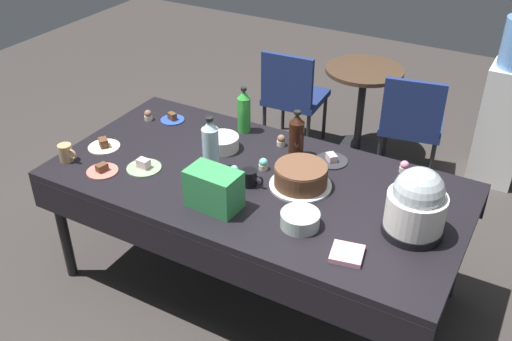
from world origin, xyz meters
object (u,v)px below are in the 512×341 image
at_px(dessert_plate_charcoal, 331,160).
at_px(maroon_chair_right, 412,120).
at_px(cupcake_lemon, 281,140).
at_px(coffee_mug_red, 419,193).
at_px(maroon_chair_left, 293,93).
at_px(coffee_mug_tan, 66,153).
at_px(ceramic_snack_bowl, 222,143).
at_px(round_cafe_table, 362,95).
at_px(coffee_mug_black, 250,178).
at_px(dessert_plate_sage, 144,166).
at_px(soda_bottle_lime_soda, 244,111).
at_px(potluck_table, 256,188).
at_px(dessert_plate_coral, 102,170).
at_px(slow_cooker, 416,205).
at_px(cupcake_berry, 234,172).
at_px(frosted_layer_cake, 301,177).
at_px(water_cooler, 507,108).
at_px(cupcake_cocoa, 148,115).
at_px(dessert_plate_cobalt, 172,119).
at_px(cupcake_rose, 263,164).
at_px(soda_carton, 214,189).
at_px(dessert_plate_cream, 104,145).
at_px(glass_salad_bowl, 300,219).
at_px(cupcake_vanilla, 404,167).

distance_m(dessert_plate_charcoal, maroon_chair_right, 1.25).
xyz_separation_m(dessert_plate_charcoal, cupcake_lemon, (-0.32, 0.03, 0.02)).
bearing_deg(maroon_chair_right, coffee_mug_red, -73.86).
bearing_deg(maroon_chair_left, coffee_mug_tan, -103.46).
height_order(ceramic_snack_bowl, round_cafe_table, ceramic_snack_bowl).
xyz_separation_m(cupcake_lemon, coffee_mug_black, (0.05, -0.45, 0.01)).
bearing_deg(dessert_plate_sage, soda_bottle_lime_soda, 67.97).
relative_size(coffee_mug_black, maroon_chair_left, 0.14).
relative_size(potluck_table, dessert_plate_coral, 12.98).
distance_m(slow_cooker, cupcake_berry, 0.97).
distance_m(potluck_table, cupcake_lemon, 0.39).
bearing_deg(frosted_layer_cake, water_cooler, 67.70).
bearing_deg(frosted_layer_cake, dessert_plate_sage, -162.26).
bearing_deg(water_cooler, cupcake_cocoa, -139.39).
xyz_separation_m(dessert_plate_charcoal, dessert_plate_coral, (-1.03, -0.70, 0.00)).
relative_size(potluck_table, water_cooler, 1.77).
height_order(cupcake_berry, coffee_mug_tan, coffee_mug_tan).
bearing_deg(slow_cooker, dessert_plate_cobalt, 167.17).
xyz_separation_m(cupcake_rose, maroon_chair_left, (-0.53, 1.47, -0.29)).
bearing_deg(round_cafe_table, soda_carton, -90.22).
bearing_deg(frosted_layer_cake, maroon_chair_right, 83.34).
height_order(ceramic_snack_bowl, dessert_plate_cobalt, ceramic_snack_bowl).
bearing_deg(coffee_mug_red, round_cafe_table, 118.49).
xyz_separation_m(dessert_plate_charcoal, coffee_mug_red, (0.52, -0.14, 0.04)).
height_order(ceramic_snack_bowl, soda_bottle_lime_soda, soda_bottle_lime_soda).
bearing_deg(potluck_table, ceramic_snack_bowl, 151.07).
relative_size(slow_cooker, cupcake_lemon, 5.05).
bearing_deg(cupcake_cocoa, coffee_mug_red, -1.34).
distance_m(dessert_plate_cream, water_cooler, 2.81).
xyz_separation_m(potluck_table, frosted_layer_cake, (0.24, 0.05, 0.12)).
bearing_deg(coffee_mug_tan, cupcake_cocoa, 81.94).
relative_size(cupcake_rose, water_cooler, 0.05).
height_order(glass_salad_bowl, coffee_mug_red, coffee_mug_red).
xyz_separation_m(slow_cooker, cupcake_rose, (-0.86, 0.15, -0.12)).
bearing_deg(dessert_plate_sage, cupcake_lemon, 47.89).
xyz_separation_m(cupcake_cocoa, coffee_mug_black, (0.93, -0.33, 0.01)).
height_order(frosted_layer_cake, maroon_chair_left, frosted_layer_cake).
xyz_separation_m(soda_bottle_lime_soda, maroon_chair_left, (-0.22, 1.14, -0.39)).
relative_size(dessert_plate_sage, cupcake_vanilla, 2.80).
height_order(cupcake_cocoa, coffee_mug_tan, coffee_mug_tan).
relative_size(dessert_plate_charcoal, cupcake_vanilla, 2.74).
distance_m(cupcake_cocoa, coffee_mug_tan, 0.62).
bearing_deg(cupcake_berry, cupcake_rose, 55.03).
bearing_deg(cupcake_cocoa, maroon_chair_right, 44.51).
bearing_deg(ceramic_snack_bowl, dessert_plate_coral, -129.32).
relative_size(cupcake_rose, coffee_mug_black, 0.56).
xyz_separation_m(dessert_plate_cream, cupcake_berry, (0.82, 0.10, 0.02)).
relative_size(frosted_layer_cake, coffee_mug_red, 2.57).
height_order(ceramic_snack_bowl, coffee_mug_black, coffee_mug_black).
bearing_deg(soda_carton, maroon_chair_right, 78.69).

